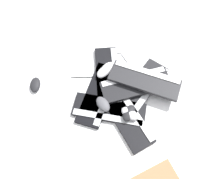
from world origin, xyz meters
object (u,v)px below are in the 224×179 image
at_px(mouse_1, 35,85).
at_px(mouse_3, 130,113).
at_px(keyboard_4, 109,110).
at_px(mouse_0, 104,72).
at_px(mouse_4, 108,68).
at_px(mouse_2, 103,104).
at_px(mouse_5, 128,113).
at_px(keyboard_6, 145,80).
at_px(keyboard_1, 142,87).
at_px(keyboard_3, 99,94).
at_px(keyboard_5, 136,85).
at_px(keyboard_0, 126,116).
at_px(keyboard_2, 108,75).

xyz_separation_m(mouse_1, mouse_3, (0.57, 0.27, 0.03)).
relative_size(keyboard_4, mouse_0, 4.08).
bearing_deg(mouse_4, keyboard_4, 46.61).
xyz_separation_m(mouse_2, mouse_4, (-0.16, 0.20, 0.00)).
bearing_deg(mouse_2, mouse_5, -145.55).
height_order(keyboard_6, mouse_2, keyboard_6).
distance_m(keyboard_4, mouse_2, 0.06).
bearing_deg(mouse_0, keyboard_1, -70.05).
xyz_separation_m(keyboard_1, mouse_3, (0.07, -0.20, 0.04)).
relative_size(keyboard_3, mouse_1, 4.18).
distance_m(keyboard_3, keyboard_5, 0.24).
relative_size(mouse_0, mouse_5, 1.00).
xyz_separation_m(keyboard_1, mouse_1, (-0.50, -0.47, 0.01)).
relative_size(keyboard_6, mouse_0, 4.21).
xyz_separation_m(keyboard_0, mouse_2, (-0.14, -0.05, 0.04)).
bearing_deg(keyboard_1, mouse_5, -71.43).
relative_size(keyboard_5, mouse_3, 4.16).
relative_size(keyboard_1, mouse_2, 4.16).
relative_size(mouse_0, mouse_4, 1.00).
distance_m(keyboard_5, keyboard_6, 0.06).
relative_size(keyboard_2, keyboard_4, 0.96).
relative_size(keyboard_4, mouse_4, 4.08).
relative_size(keyboard_3, mouse_3, 4.18).
distance_m(keyboard_1, mouse_5, 0.22).
height_order(keyboard_2, mouse_2, mouse_2).
bearing_deg(keyboard_5, mouse_4, -169.42).
height_order(keyboard_0, mouse_4, mouse_4).
xyz_separation_m(keyboard_5, mouse_3, (0.10, -0.17, 0.01)).
distance_m(keyboard_2, mouse_1, 0.47).
bearing_deg(keyboard_4, keyboard_0, 24.49).
bearing_deg(keyboard_1, keyboard_3, -125.89).
bearing_deg(mouse_3, mouse_5, -135.16).
xyz_separation_m(mouse_0, mouse_5, (0.31, -0.10, 0.00)).
bearing_deg(mouse_2, keyboard_3, -15.53).
height_order(keyboard_3, mouse_0, mouse_0).
distance_m(keyboard_0, mouse_4, 0.34).
xyz_separation_m(keyboard_2, mouse_4, (-0.02, 0.02, 0.04)).
bearing_deg(keyboard_6, keyboard_4, -96.49).
bearing_deg(mouse_4, mouse_3, 67.13).
relative_size(keyboard_1, keyboard_6, 0.99).
relative_size(mouse_3, mouse_4, 1.00).
relative_size(keyboard_6, mouse_2, 4.21).
bearing_deg(mouse_5, keyboard_5, 10.85).
bearing_deg(mouse_0, keyboard_0, -113.46).
bearing_deg(keyboard_0, keyboard_5, 115.09).
xyz_separation_m(keyboard_1, mouse_5, (0.07, -0.20, 0.04)).
bearing_deg(keyboard_4, mouse_5, 26.69).
relative_size(keyboard_4, mouse_1, 4.08).
relative_size(keyboard_5, mouse_5, 4.16).
height_order(keyboard_1, mouse_2, mouse_2).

